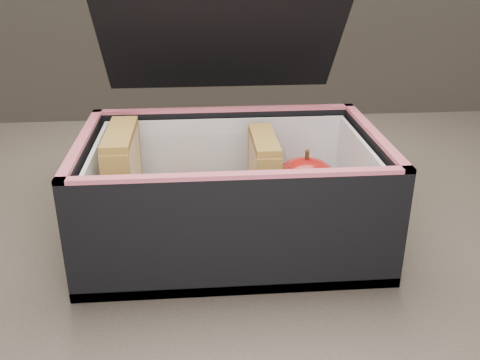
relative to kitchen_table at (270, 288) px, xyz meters
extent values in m
cube|color=#62574A|center=(0.00, 0.00, 0.08)|extent=(1.20, 0.80, 0.03)
cube|color=black|center=(-0.05, 0.13, 0.28)|extent=(0.29, 0.13, 0.15)
cube|color=#D6B98C|center=(-0.16, -0.02, 0.16)|extent=(0.01, 0.09, 0.10)
cube|color=#BB525F|center=(-0.16, -0.02, 0.15)|extent=(0.01, 0.09, 0.09)
cube|color=#D6B98C|center=(-0.15, -0.02, 0.16)|extent=(0.01, 0.09, 0.10)
cube|color=olive|center=(-0.16, -0.02, 0.21)|extent=(0.03, 0.10, 0.01)
cube|color=#D6B98C|center=(-0.02, -0.02, 0.15)|extent=(0.01, 0.08, 0.09)
cube|color=#BB525F|center=(-0.01, -0.02, 0.15)|extent=(0.01, 0.08, 0.08)
cube|color=#D6B98C|center=(-0.01, -0.02, 0.15)|extent=(0.01, 0.08, 0.09)
cube|color=olive|center=(-0.01, -0.02, 0.20)|extent=(0.02, 0.09, 0.01)
cylinder|color=#ED4004|center=(-0.09, -0.04, 0.11)|extent=(0.02, 0.09, 0.01)
cylinder|color=#ED4004|center=(-0.09, -0.01, 0.12)|extent=(0.02, 0.09, 0.01)
cylinder|color=#ED4004|center=(-0.09, -0.04, 0.14)|extent=(0.01, 0.09, 0.01)
cylinder|color=#ED4004|center=(-0.08, -0.04, 0.11)|extent=(0.03, 0.09, 0.01)
cylinder|color=#ED4004|center=(-0.10, -0.01, 0.12)|extent=(0.02, 0.09, 0.01)
cylinder|color=#ED4004|center=(-0.07, -0.02, 0.14)|extent=(0.02, 0.09, 0.01)
cylinder|color=#ED4004|center=(-0.08, -0.03, 0.11)|extent=(0.02, 0.09, 0.01)
cube|color=white|center=(0.03, -0.02, 0.11)|extent=(0.09, 0.09, 0.01)
ellipsoid|color=maroon|center=(0.03, -0.03, 0.15)|extent=(0.09, 0.09, 0.07)
cylinder|color=#422D17|center=(0.03, -0.03, 0.18)|extent=(0.01, 0.01, 0.01)
camera|label=1|loc=(-0.08, -0.53, 0.38)|focal=40.00mm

